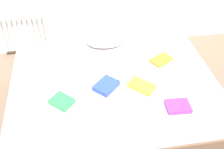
{
  "coord_description": "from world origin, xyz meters",
  "views": [
    {
      "loc": [
        -0.33,
        -1.96,
        2.22
      ],
      "look_at": [
        0.0,
        0.05,
        0.48
      ],
      "focal_mm": 43.04,
      "sensor_mm": 36.0,
      "label": 1
    }
  ],
  "objects_px": {
    "textbook_orange": "(161,60)",
    "textbook_white": "(120,66)",
    "radiator": "(24,32)",
    "pillow": "(106,39)",
    "bed": "(113,95)",
    "textbook_purple": "(178,106)",
    "textbook_yellow": "(142,86)",
    "textbook_green": "(62,101)",
    "textbook_blue": "(106,86)"
  },
  "relations": [
    {
      "from": "radiator",
      "to": "textbook_orange",
      "type": "bearing_deg",
      "value": -34.49
    },
    {
      "from": "textbook_yellow",
      "to": "radiator",
      "type": "bearing_deg",
      "value": 174.73
    },
    {
      "from": "pillow",
      "to": "textbook_yellow",
      "type": "relative_size",
      "value": 1.9
    },
    {
      "from": "bed",
      "to": "textbook_green",
      "type": "relative_size",
      "value": 10.5
    },
    {
      "from": "textbook_green",
      "to": "textbook_yellow",
      "type": "xyz_separation_m",
      "value": [
        0.74,
        0.07,
        0.0
      ]
    },
    {
      "from": "bed",
      "to": "textbook_blue",
      "type": "distance_m",
      "value": 0.33
    },
    {
      "from": "textbook_orange",
      "to": "textbook_green",
      "type": "xyz_separation_m",
      "value": [
        -1.04,
        -0.44,
        0.01
      ]
    },
    {
      "from": "pillow",
      "to": "textbook_blue",
      "type": "distance_m",
      "value": 0.71
    },
    {
      "from": "textbook_yellow",
      "to": "textbook_purple",
      "type": "relative_size",
      "value": 1.17
    },
    {
      "from": "pillow",
      "to": "textbook_white",
      "type": "xyz_separation_m",
      "value": [
        0.08,
        -0.44,
        -0.05
      ]
    },
    {
      "from": "radiator",
      "to": "textbook_yellow",
      "type": "height_order",
      "value": "radiator"
    },
    {
      "from": "textbook_orange",
      "to": "pillow",
      "type": "bearing_deg",
      "value": 113.07
    },
    {
      "from": "radiator",
      "to": "textbook_orange",
      "type": "height_order",
      "value": "radiator"
    },
    {
      "from": "bed",
      "to": "textbook_blue",
      "type": "bearing_deg",
      "value": -120.16
    },
    {
      "from": "textbook_green",
      "to": "textbook_purple",
      "type": "height_order",
      "value": "textbook_green"
    },
    {
      "from": "pillow",
      "to": "textbook_purple",
      "type": "distance_m",
      "value": 1.15
    },
    {
      "from": "textbook_green",
      "to": "textbook_yellow",
      "type": "height_order",
      "value": "textbook_yellow"
    },
    {
      "from": "radiator",
      "to": "pillow",
      "type": "distance_m",
      "value": 1.2
    },
    {
      "from": "pillow",
      "to": "textbook_yellow",
      "type": "height_order",
      "value": "pillow"
    },
    {
      "from": "textbook_white",
      "to": "textbook_green",
      "type": "distance_m",
      "value": 0.71
    },
    {
      "from": "textbook_white",
      "to": "textbook_green",
      "type": "xyz_separation_m",
      "value": [
        -0.59,
        -0.4,
        -0.0
      ]
    },
    {
      "from": "textbook_green",
      "to": "radiator",
      "type": "bearing_deg",
      "value": 151.44
    },
    {
      "from": "pillow",
      "to": "textbook_green",
      "type": "height_order",
      "value": "pillow"
    },
    {
      "from": "textbook_yellow",
      "to": "textbook_orange",
      "type": "bearing_deg",
      "value": 94.41
    },
    {
      "from": "bed",
      "to": "textbook_purple",
      "type": "relative_size",
      "value": 9.77
    },
    {
      "from": "textbook_white",
      "to": "bed",
      "type": "bearing_deg",
      "value": -161.77
    },
    {
      "from": "textbook_blue",
      "to": "textbook_white",
      "type": "xyz_separation_m",
      "value": [
        0.18,
        0.27,
        -0.0
      ]
    },
    {
      "from": "radiator",
      "to": "textbook_purple",
      "type": "bearing_deg",
      "value": -49.38
    },
    {
      "from": "pillow",
      "to": "textbook_purple",
      "type": "xyz_separation_m",
      "value": [
        0.47,
        -1.05,
        -0.05
      ]
    },
    {
      "from": "pillow",
      "to": "textbook_blue",
      "type": "height_order",
      "value": "pillow"
    },
    {
      "from": "bed",
      "to": "pillow",
      "type": "relative_size",
      "value": 4.41
    },
    {
      "from": "pillow",
      "to": "textbook_green",
      "type": "bearing_deg",
      "value": -121.74
    },
    {
      "from": "textbook_orange",
      "to": "textbook_yellow",
      "type": "height_order",
      "value": "textbook_yellow"
    },
    {
      "from": "textbook_orange",
      "to": "textbook_purple",
      "type": "relative_size",
      "value": 1.09
    },
    {
      "from": "textbook_yellow",
      "to": "textbook_green",
      "type": "bearing_deg",
      "value": -130.25
    },
    {
      "from": "bed",
      "to": "textbook_yellow",
      "type": "height_order",
      "value": "textbook_yellow"
    },
    {
      "from": "bed",
      "to": "textbook_orange",
      "type": "distance_m",
      "value": 0.62
    },
    {
      "from": "textbook_orange",
      "to": "textbook_purple",
      "type": "height_order",
      "value": "textbook_purple"
    },
    {
      "from": "textbook_blue",
      "to": "textbook_white",
      "type": "distance_m",
      "value": 0.32
    },
    {
      "from": "textbook_orange",
      "to": "textbook_yellow",
      "type": "relative_size",
      "value": 0.94
    },
    {
      "from": "pillow",
      "to": "textbook_white",
      "type": "height_order",
      "value": "pillow"
    },
    {
      "from": "textbook_orange",
      "to": "textbook_white",
      "type": "distance_m",
      "value": 0.45
    },
    {
      "from": "textbook_white",
      "to": "textbook_yellow",
      "type": "relative_size",
      "value": 0.77
    },
    {
      "from": "textbook_green",
      "to": "textbook_purple",
      "type": "bearing_deg",
      "value": 31.16
    },
    {
      "from": "radiator",
      "to": "textbook_white",
      "type": "height_order",
      "value": "radiator"
    },
    {
      "from": "textbook_white",
      "to": "textbook_purple",
      "type": "distance_m",
      "value": 0.73
    },
    {
      "from": "radiator",
      "to": "pillow",
      "type": "bearing_deg",
      "value": -33.07
    },
    {
      "from": "bed",
      "to": "pillow",
      "type": "xyz_separation_m",
      "value": [
        0.02,
        0.55,
        0.32
      ]
    },
    {
      "from": "pillow",
      "to": "textbook_orange",
      "type": "height_order",
      "value": "pillow"
    },
    {
      "from": "textbook_blue",
      "to": "textbook_green",
      "type": "relative_size",
      "value": 1.14
    }
  ]
}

